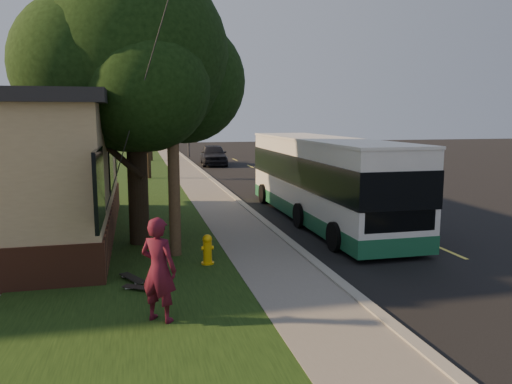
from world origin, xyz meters
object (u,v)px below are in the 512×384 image
Objects in this scene: leafy_tree at (135,61)px; traffic_signal at (188,122)px; bare_tree_near at (148,143)px; fire_hydrant at (207,249)px; utility_pole at (171,77)px; skateboard_main at (132,278)px; transit_bus at (323,177)px; bare_tree_far at (151,137)px; skateboard_spare at (141,288)px; skateboarder at (159,269)px; distant_car at (213,155)px.

leafy_tree reaches higher than traffic_signal.
leafy_tree is at bearing -92.50° from bare_tree_near.
traffic_signal reaches higher than fire_hydrant.
utility_pole is 5.00m from skateboard_main.
utility_pole reaches higher than transit_bus.
utility_pole is 7.14m from transit_bus.
bare_tree_far is 31.65m from skateboard_spare.
transit_bus is at bearing 16.30° from leafy_tree.
skateboard_main is at bearing -92.59° from bare_tree_far.
bare_tree_near reaches higher than transit_bus.
utility_pole is 4.83× the size of skateboarder.
fire_hydrant is 0.09× the size of leafy_tree.
fire_hydrant is 18.10m from bare_tree_near.
fire_hydrant is 5.65m from leafy_tree.
transit_bus is (6.29, 1.84, -3.61)m from leafy_tree.
skateboard_spare is (-0.71, -19.57, -2.02)m from bare_tree_near.
traffic_signal is at bearing 101.46° from distant_car.
utility_pole is 5.26m from skateboard_spare.
skateboarder is (-0.91, -33.23, -1.00)m from bare_tree_far.
skateboard_main is at bearing -42.84° from skateboarder.
transit_bus is (4.72, 4.49, 1.13)m from fire_hydrant.
bare_tree_near is at bearing 87.50° from leafy_tree.
bare_tree_near is 12.01m from bare_tree_far.
bare_tree_near is at bearing -55.73° from skateboarder.
skateboard_main is at bearing -97.90° from distant_car.
transit_bus reaches higher than skateboard_main.
leafy_tree is 7.21m from skateboarder.
distant_car is (5.00, 7.65, -1.36)m from bare_tree_near.
traffic_signal reaches higher than skateboarder.
traffic_signal is 6.83× the size of skateboard_spare.
transit_bus is at bearing -67.43° from bare_tree_near.
bare_tree_near is 21.27m from skateboarder.
skateboard_spare is at bearing -135.73° from fire_hydrant.
leafy_tree is at bearing -52.08° from skateboarder.
skateboarder reaches higher than skateboard_spare.
utility_pole is at bearing 125.38° from fire_hydrant.
utility_pole is 2.11× the size of bare_tree_near.
traffic_signal reaches higher than bare_tree_near.
skateboarder is (-0.41, -21.23, -1.14)m from bare_tree_near.
skateboarder is at bearing -79.63° from skateboard_spare.
skateboard_main is (-0.90, -18.89, -2.02)m from bare_tree_near.
skateboard_spare is at bearing -97.22° from distant_car.
leafy_tree is at bearing 86.32° from skateboard_main.
leafy_tree is 15.66m from bare_tree_near.
skateboard_spare is at bearing -74.86° from skateboard_main.
transit_bus is at bearing 39.53° from skateboard_main.
skateboard_spare is at bearing -92.09° from bare_tree_near.
fire_hydrant is at bearing -54.62° from utility_pole.
leafy_tree is 6.16m from skateboard_main.
traffic_signal reaches higher than distant_car.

